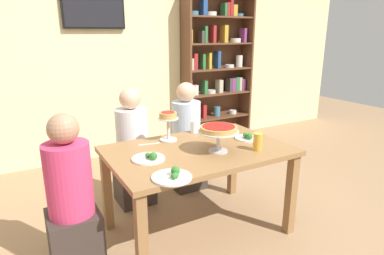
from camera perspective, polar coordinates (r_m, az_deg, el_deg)
ground_plane at (r=2.97m, az=0.99°, el=-17.24°), size 12.00×12.00×0.00m
rear_partition at (r=4.52m, az=-13.52°, el=12.79°), size 8.00×0.12×2.80m
dining_table at (r=2.67m, az=1.06°, el=-5.61°), size 1.43×0.93×0.74m
bookshelf at (r=5.00m, az=4.24°, el=10.55°), size 1.10×0.30×2.21m
television at (r=4.37m, az=-16.73°, el=19.04°), size 0.75×0.05×0.45m
diner_head_west at (r=2.43m, az=-20.13°, el=-12.95°), size 0.34×0.34×1.15m
diner_far_left at (r=3.23m, az=-10.21°, el=-4.77°), size 0.34×0.34×1.15m
diner_far_right at (r=3.50m, az=-1.00°, el=-2.86°), size 0.34×0.34×1.15m
deep_dish_pizza_stand at (r=2.52m, az=4.64°, el=-0.58°), size 0.32×0.32×0.21m
personal_pizza_stand at (r=2.79m, az=-4.18°, el=1.22°), size 0.18×0.18×0.25m
salad_plate_near_diner at (r=2.42m, az=-7.46°, el=-5.27°), size 0.24×0.24×0.07m
salad_plate_far_diner at (r=2.11m, az=-3.39°, el=-8.43°), size 0.26×0.26×0.07m
salad_plate_spare at (r=2.89m, az=9.56°, el=-1.71°), size 0.21×0.21×0.07m
beer_glass_amber_tall at (r=2.62m, az=11.36°, el=-2.45°), size 0.07×0.07×0.14m
water_glass_clear_near at (r=3.03m, az=0.40°, el=0.12°), size 0.07×0.07×0.11m
cutlery_fork_near at (r=3.16m, az=4.61°, el=-0.24°), size 0.18×0.03×0.00m
cutlery_knife_near at (r=2.75m, az=-7.46°, el=-2.87°), size 0.18×0.05×0.00m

